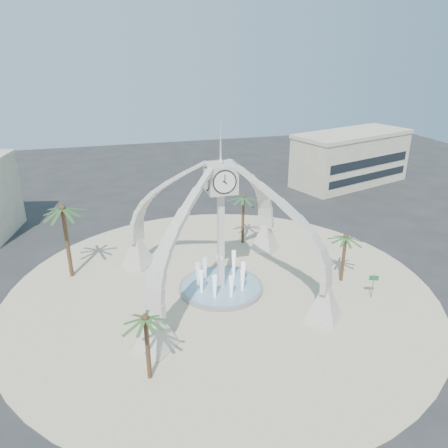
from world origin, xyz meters
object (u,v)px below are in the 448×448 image
object	(u,v)px
palm_south	(145,319)
street_sign	(373,281)
palm_east	(346,237)
palm_west	(62,209)
palm_north	(243,198)
clock_tower	(221,227)
fountain	(221,287)

from	to	relation	value
palm_south	street_sign	size ratio (longest dim) A/B	2.22
palm_east	palm_west	size ratio (longest dim) A/B	0.66
palm_west	palm_south	size ratio (longest dim) A/B	1.44
palm_east	palm_north	world-z (taller)	palm_north
clock_tower	palm_east	bearing A→B (deg)	-7.67
fountain	street_sign	world-z (taller)	fountain
clock_tower	palm_north	world-z (taller)	clock_tower
palm_west	palm_north	size ratio (longest dim) A/B	1.27
palm_north	palm_east	bearing A→B (deg)	-59.27
clock_tower	palm_south	distance (m)	13.08
palm_east	palm_west	xyz separation A→B (m)	(-25.71, 8.12, 2.51)
palm_east	palm_south	bearing A→B (deg)	-156.43
palm_south	street_sign	xyz separation A→B (m)	(20.88, 5.00, -3.12)
palm_west	palm_south	world-z (taller)	palm_west
clock_tower	palm_south	size ratio (longest dim) A/B	3.18
clock_tower	street_sign	size ratio (longest dim) A/B	7.06
clock_tower	fountain	bearing A→B (deg)	90.00
palm_east	palm_north	bearing A→B (deg)	120.73
palm_west	palm_south	xyz separation A→B (m)	(5.86, -16.78, -2.28)
clock_tower	palm_east	size ratio (longest dim) A/B	3.32
palm_east	street_sign	distance (m)	4.78
palm_east	palm_south	world-z (taller)	palm_south
palm_west	palm_south	bearing A→B (deg)	-70.74
clock_tower	palm_south	xyz separation A→B (m)	(-7.96, -10.26, -1.56)
clock_tower	palm_north	size ratio (longest dim) A/B	2.80
palm_south	street_sign	distance (m)	21.70
street_sign	clock_tower	bearing A→B (deg)	179.22
palm_north	palm_west	bearing A→B (deg)	-170.89
fountain	palm_east	bearing A→B (deg)	-7.67
palm_east	palm_north	distance (m)	13.03
clock_tower	palm_north	distance (m)	10.95
palm_east	palm_west	bearing A→B (deg)	162.48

